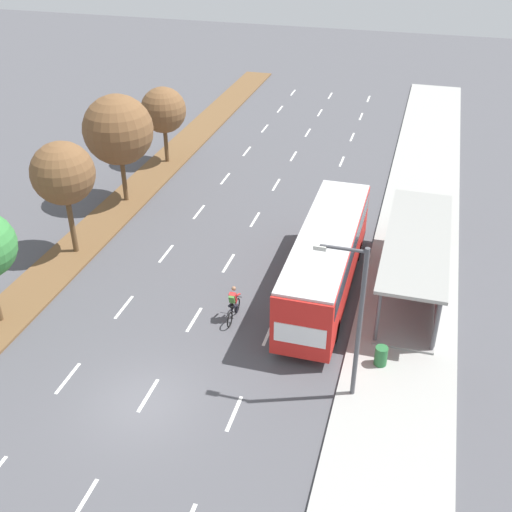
% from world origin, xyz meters
% --- Properties ---
extents(ground_plane, '(140.00, 140.00, 0.00)m').
position_xyz_m(ground_plane, '(0.00, 0.00, 0.00)').
color(ground_plane, '#4C4C51').
extents(median_strip, '(2.60, 52.00, 0.12)m').
position_xyz_m(median_strip, '(-8.30, 20.00, 0.06)').
color(median_strip, brown).
rests_on(median_strip, ground).
extents(sidewalk_right, '(4.50, 52.00, 0.15)m').
position_xyz_m(sidewalk_right, '(9.25, 20.00, 0.07)').
color(sidewalk_right, '#9E9E99').
rests_on(sidewalk_right, ground).
extents(lane_divider_left, '(0.14, 47.01, 0.01)m').
position_xyz_m(lane_divider_left, '(-3.50, 18.00, 0.00)').
color(lane_divider_left, white).
rests_on(lane_divider_left, ground).
extents(lane_divider_center, '(0.14, 47.01, 0.01)m').
position_xyz_m(lane_divider_center, '(0.00, 18.00, 0.00)').
color(lane_divider_center, white).
rests_on(lane_divider_center, ground).
extents(lane_divider_right, '(0.14, 47.01, 0.01)m').
position_xyz_m(lane_divider_right, '(3.50, 18.00, 0.00)').
color(lane_divider_right, white).
rests_on(lane_divider_right, ground).
extents(bus_shelter, '(2.90, 9.87, 2.86)m').
position_xyz_m(bus_shelter, '(9.53, 10.45, 1.87)').
color(bus_shelter, gray).
rests_on(bus_shelter, sidewalk_right).
extents(bus, '(2.54, 11.29, 3.37)m').
position_xyz_m(bus, '(5.25, 9.25, 2.07)').
color(bus, red).
rests_on(bus, ground).
extents(cyclist, '(0.46, 1.82, 1.71)m').
position_xyz_m(cyclist, '(1.71, 6.00, 0.79)').
color(cyclist, black).
rests_on(cyclist, ground).
extents(median_tree_second, '(3.21, 3.21, 6.08)m').
position_xyz_m(median_tree_second, '(-8.15, 9.28, 4.58)').
color(median_tree_second, brown).
rests_on(median_tree_second, median_strip).
extents(median_tree_third, '(4.11, 4.11, 6.55)m').
position_xyz_m(median_tree_third, '(-8.31, 15.63, 4.60)').
color(median_tree_third, brown).
rests_on(median_tree_third, median_strip).
extents(median_tree_fourth, '(3.07, 3.07, 5.20)m').
position_xyz_m(median_tree_fourth, '(-8.26, 21.98, 3.77)').
color(median_tree_fourth, brown).
rests_on(median_tree_fourth, median_strip).
extents(streetlight, '(1.91, 0.24, 6.50)m').
position_xyz_m(streetlight, '(7.42, 2.59, 3.89)').
color(streetlight, '#4C4C51').
rests_on(streetlight, sidewalk_right).
extents(trash_bin, '(0.52, 0.52, 0.85)m').
position_xyz_m(trash_bin, '(8.45, 4.57, 0.57)').
color(trash_bin, '#286B38').
rests_on(trash_bin, sidewalk_right).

